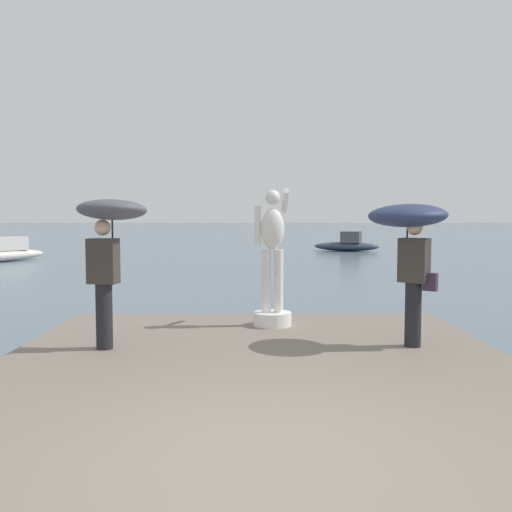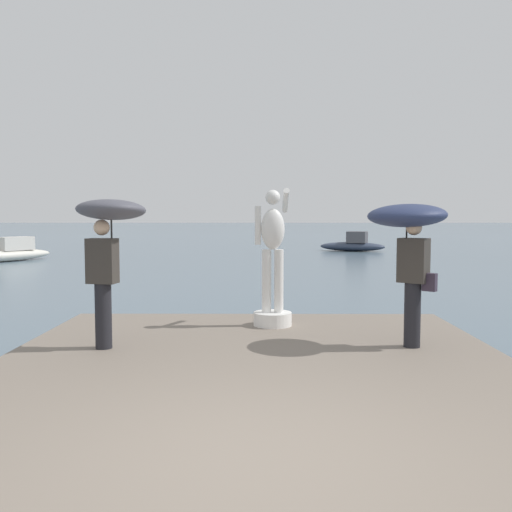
{
  "view_description": "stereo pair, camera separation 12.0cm",
  "coord_description": "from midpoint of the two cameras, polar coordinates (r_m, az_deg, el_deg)",
  "views": [
    {
      "loc": [
        -0.06,
        -3.91,
        2.15
      ],
      "look_at": [
        0.0,
        4.8,
        1.55
      ],
      "focal_mm": 38.76,
      "sensor_mm": 36.0,
      "label": 1
    },
    {
      "loc": [
        0.06,
        -3.91,
        2.15
      ],
      "look_at": [
        0.0,
        4.8,
        1.55
      ],
      "focal_mm": 38.76,
      "sensor_mm": 36.0,
      "label": 2
    }
  ],
  "objects": [
    {
      "name": "ground_plane",
      "position": [
        43.96,
        -0.38,
        1.15
      ],
      "size": [
        400.0,
        400.0,
        0.0
      ],
      "primitive_type": "plane",
      "color": "slate"
    },
    {
      "name": "pier",
      "position": [
        5.79,
        -0.39,
        -15.75
      ],
      "size": [
        6.45,
        9.09,
        0.4
      ],
      "primitive_type": "cube",
      "color": "slate",
      "rests_on": "ground"
    },
    {
      "name": "statue_white_figure",
      "position": [
        8.96,
        1.33,
        -1.58
      ],
      "size": [
        0.62,
        0.87,
        2.23
      ],
      "color": "white",
      "rests_on": "pier"
    },
    {
      "name": "onlooker_left",
      "position": [
        7.59,
        -15.34,
        2.33
      ],
      "size": [
        1.05,
        1.07,
        2.02
      ],
      "color": "black",
      "rests_on": "pier"
    },
    {
      "name": "onlooker_right",
      "position": [
        7.78,
        15.11,
        2.54
      ],
      "size": [
        1.5,
        1.5,
        1.97
      ],
      "color": "black",
      "rests_on": "pier"
    },
    {
      "name": "boat_near",
      "position": [
        36.23,
        9.3,
        1.18
      ],
      "size": [
        4.44,
        2.84,
        1.28
      ],
      "color": "#2D384C",
      "rests_on": "ground"
    },
    {
      "name": "boat_leftward",
      "position": [
        29.99,
        -24.66,
        0.3
      ],
      "size": [
        3.2,
        4.74,
        1.2
      ],
      "color": "silver",
      "rests_on": "ground"
    }
  ]
}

